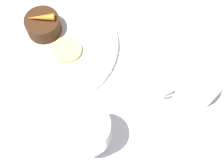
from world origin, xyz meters
TOP-DOWN VIEW (x-y plane):
  - ground_plane at (0.00, 0.00)m, footprint 3.00×3.00m
  - dinner_plate at (0.02, -0.03)m, footprint 0.27×0.27m
  - saucer at (-0.22, 0.17)m, footprint 0.16×0.16m
  - coffee_cup at (-0.21, 0.16)m, footprint 0.11×0.09m
  - spoon at (-0.17, 0.16)m, footprint 0.03×0.12m
  - wine_glass at (0.01, 0.20)m, footprint 0.08×0.08m
  - dessert_cake at (0.03, -0.07)m, footprint 0.07×0.07m
  - carrot_garnish at (0.03, -0.07)m, footprint 0.06×0.03m
  - pineapple_slice at (-0.00, 0.00)m, footprint 0.06×0.06m

SIDE VIEW (x-z plane):
  - ground_plane at x=0.00m, z-range 0.00..0.00m
  - saucer at x=-0.22m, z-range 0.00..0.01m
  - dinner_plate at x=0.02m, z-range 0.00..0.02m
  - spoon at x=-0.17m, z-range 0.01..0.01m
  - pineapple_slice at x=0.00m, z-range 0.01..0.02m
  - dessert_cake at x=0.03m, z-range 0.01..0.05m
  - coffee_cup at x=-0.21m, z-range 0.01..0.07m
  - carrot_garnish at x=0.03m, z-range 0.05..0.07m
  - wine_glass at x=0.01m, z-range 0.02..0.14m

